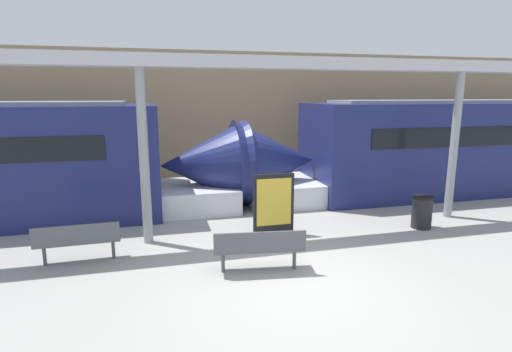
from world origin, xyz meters
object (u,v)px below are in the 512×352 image
Objects in this scene: bench_near at (260,246)px; poster_board at (274,204)px; train_left at (490,147)px; trash_bin at (422,212)px; support_column_near at (144,158)px; support_column_far at (454,147)px; bench_far at (78,239)px.

bench_near is 1.18× the size of poster_board.
bench_near is at bearing -153.75° from train_left.
trash_bin is (-5.20, -3.36, -1.10)m from train_left.
bench_near is 0.45× the size of support_column_near.
train_left is 10.43× the size of bench_near.
support_column_near is (-2.97, 0.24, 1.21)m from poster_board.
support_column_far is at bearing 26.21° from trash_bin.
train_left is 9.55m from poster_board.
train_left is 12.30× the size of poster_board.
train_left is at bearing 34.92° from support_column_far.
poster_board is at bearing -4.52° from support_column_near.
train_left is 13.89m from bench_far.
trash_bin is 7.03m from support_column_near.
poster_board is (-9.06, -2.93, -0.75)m from train_left.
bench_near is at bearing -22.04° from bench_far.
train_left is at bearing 32.83° from trash_bin.
train_left is 12.34m from support_column_near.
bench_far is at bearing -164.90° from train_left.
train_left reaches higher than bench_far.
trash_bin is at bearing -5.52° from support_column_near.
bench_far is 2.18m from support_column_near.
trash_bin is 0.55× the size of poster_board.
train_left is 11.11m from bench_near.
trash_bin is 2.16m from support_column_far.
poster_board reaches higher than bench_near.
support_column_far is (-3.86, -2.70, 0.46)m from train_left.
support_column_near is at bearing 141.30° from bench_near.
support_column_far reaches higher than bench_near.
poster_board is at bearing 7.26° from bench_far.
support_column_far reaches higher than train_left.
train_left is at bearing 12.64° from support_column_near.
support_column_far reaches higher than bench_far.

